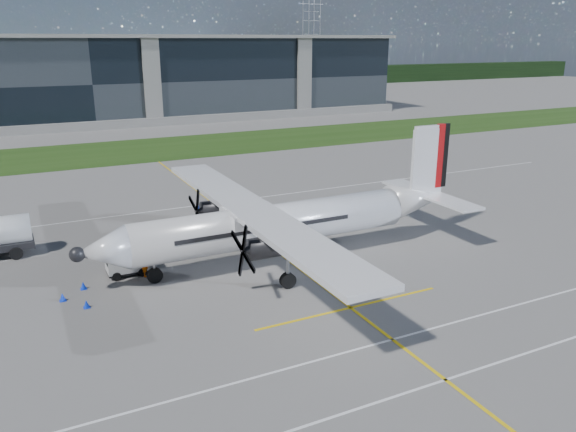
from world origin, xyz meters
name	(u,v)px	position (x,y,z in m)	size (l,w,h in m)	color
ground	(133,163)	(0.00, 40.00, 0.00)	(400.00, 400.00, 0.00)	slate
grass_strip	(121,152)	(0.00, 48.00, 0.02)	(400.00, 18.00, 0.04)	#1F3D10
terminal_building	(85,81)	(0.00, 80.00, 7.50)	(120.00, 20.00, 15.00)	black
tree_line	(58,84)	(0.00, 140.00, 3.00)	(400.00, 6.00, 6.00)	black
pylon_east	(311,39)	(85.00, 150.00, 15.00)	(9.00, 4.60, 30.00)	gray
yellow_taxiway_centerline	(246,228)	(3.00, 10.00, 0.01)	(0.20, 70.00, 0.01)	yellow
white_lane_line	(391,398)	(0.00, -14.00, 0.01)	(90.00, 0.15, 0.01)	white
turboprop_aircraft	(286,200)	(3.02, 2.47, 4.32)	(27.79, 28.82, 8.65)	white
baggage_tug	(127,263)	(-7.54, 4.60, 0.83)	(2.75, 1.65, 1.65)	silver
ground_crew_person	(145,261)	(-6.52, 3.80, 1.05)	(0.86, 0.61, 2.11)	#F25907
safety_cone_fwd	(62,297)	(-11.76, 2.29, 0.25)	(0.36, 0.36, 0.50)	#0D32E4
safety_cone_nose_stbd	(83,285)	(-10.45, 3.46, 0.25)	(0.36, 0.36, 0.50)	#0D32E4
safety_cone_nose_port	(86,304)	(-10.62, 0.72, 0.25)	(0.36, 0.36, 0.50)	#0D32E4
safety_cone_stbdwing	(199,207)	(1.15, 16.58, 0.25)	(0.36, 0.36, 0.50)	#0D32E4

